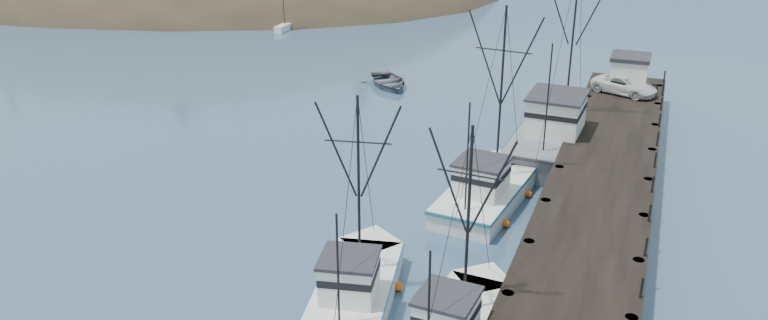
% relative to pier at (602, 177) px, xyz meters
% --- Properties ---
extents(ground, '(400.00, 400.00, 0.00)m').
position_rel_pier_xyz_m(ground, '(-14.00, -16.00, -1.69)').
color(ground, navy).
rests_on(ground, ground).
extents(pier, '(6.00, 44.00, 2.00)m').
position_rel_pier_xyz_m(pier, '(0.00, 0.00, 0.00)').
color(pier, black).
rests_on(pier, ground).
extents(headland, '(134.80, 78.00, 51.00)m').
position_rel_pier_xyz_m(headland, '(-88.95, 62.61, -6.24)').
color(headland, '#382D1E').
rests_on(headland, ground).
extents(moored_sailboats, '(20.71, 18.72, 6.35)m').
position_rel_pier_xyz_m(moored_sailboats, '(-47.58, 43.16, -1.36)').
color(moored_sailboats, silver).
rests_on(moored_sailboats, ground).
extents(trawler_mid, '(5.09, 10.40, 10.36)m').
position_rel_pier_xyz_m(trawler_mid, '(-9.74, -15.21, -0.87)').
color(trawler_mid, silver).
rests_on(trawler_mid, ground).
extents(trawler_far, '(4.93, 12.02, 12.13)m').
position_rel_pier_xyz_m(trawler_far, '(-6.40, -2.09, -0.87)').
color(trawler_far, silver).
rests_on(trawler_far, ground).
extents(work_vessel, '(5.65, 16.96, 13.99)m').
position_rel_pier_xyz_m(work_vessel, '(-3.77, 8.68, -0.46)').
color(work_vessel, slate).
rests_on(work_vessel, ground).
extents(pier_shed, '(3.00, 3.20, 2.80)m').
position_rel_pier_xyz_m(pier_shed, '(0.12, 18.00, 1.73)').
color(pier_shed, silver).
rests_on(pier_shed, pier).
extents(pickup_truck, '(5.53, 3.96, 1.40)m').
position_rel_pier_xyz_m(pickup_truck, '(-0.03, 16.61, 1.01)').
color(pickup_truck, silver).
rests_on(pickup_truck, pier).
extents(motorboat, '(6.93, 7.20, 1.22)m').
position_rel_pier_xyz_m(motorboat, '(-20.46, 18.04, -1.69)').
color(motorboat, '#575A60').
rests_on(motorboat, ground).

